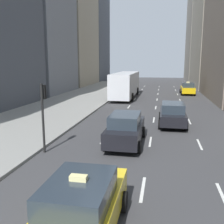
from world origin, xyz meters
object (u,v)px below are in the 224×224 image
sedan_silver_behind (126,128)px  city_bus (125,84)px  taxi_second (82,207)px  sedan_black_near (172,114)px  taxi_lead (188,88)px  traffic_light_pole (43,107)px

sedan_silver_behind → city_bus: (-2.81, 19.98, 0.87)m
taxi_second → sedan_black_near: taxi_second is taller
taxi_lead → traffic_light_pole: 28.70m
sedan_silver_behind → sedan_black_near: bearing=61.7°
sedan_silver_behind → taxi_lead: bearing=77.3°
taxi_second → sedan_black_near: (2.80, 13.56, -0.01)m
taxi_second → sedan_silver_behind: 8.37m
city_bus → traffic_light_pole: size_ratio=3.23×
taxi_lead → sedan_silver_behind: size_ratio=0.90×
sedan_black_near → sedan_silver_behind: sedan_silver_behind is taller
taxi_lead → sedan_black_near: size_ratio=0.91×
sedan_black_near → traffic_light_pole: 10.10m
sedan_silver_behind → traffic_light_pole: (-3.95, -2.16, 1.50)m
sedan_black_near → taxi_second: bearing=-101.7°
sedan_black_near → traffic_light_pole: bearing=-132.6°
taxi_lead → city_bus: size_ratio=0.38×
taxi_second → sedan_black_near: size_ratio=0.91×
taxi_second → sedan_black_near: 13.85m
sedan_silver_behind → taxi_second: bearing=-90.0°
taxi_lead → traffic_light_pole: bearing=-109.5°
sedan_black_near → sedan_silver_behind: (-2.80, -5.19, 0.05)m
taxi_second → city_bus: (-2.81, 28.35, 0.91)m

